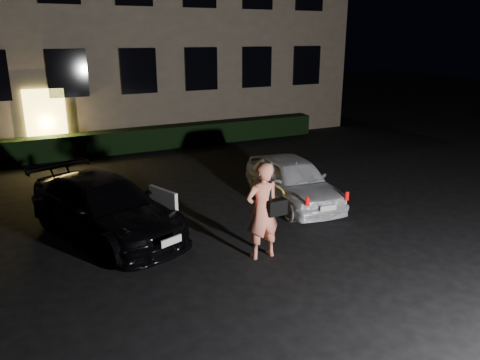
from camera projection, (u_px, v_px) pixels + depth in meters
name	position (u px, v px, depth m)	size (l,w,h in m)	color
ground	(293.00, 257.00, 9.51)	(80.00, 80.00, 0.00)	black
hedge	(146.00, 139.00, 18.32)	(15.00, 0.70, 0.85)	black
sedan	(105.00, 207.00, 10.39)	(3.23, 4.87, 1.31)	black
hatch	(293.00, 180.00, 12.42)	(1.87, 3.84, 1.26)	white
man	(263.00, 211.00, 9.22)	(0.82, 0.49, 1.99)	#F28367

